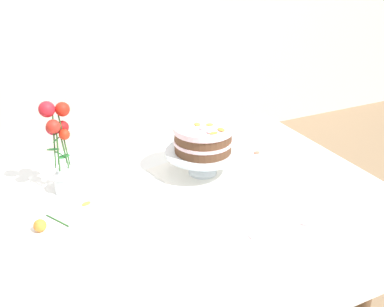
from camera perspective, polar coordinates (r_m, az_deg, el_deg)
name	(u,v)px	position (r m, az deg, el deg)	size (l,w,h in m)	color
dining_table	(187,212)	(1.67, -0.66, -7.51)	(1.40, 1.00, 0.74)	white
linen_napkin	(203,173)	(1.73, 1.38, -2.55)	(0.32, 0.32, 0.00)	white
cake_stand	(203,155)	(1.70, 1.40, -0.13)	(0.29, 0.29, 0.10)	silver
layer_cake	(203,138)	(1.67, 1.43, 2.00)	(0.23, 0.23, 0.11)	brown
flower_vase	(60,151)	(1.61, -16.60, 0.32)	(0.10, 0.10, 0.35)	silver
fallen_rose	(41,225)	(1.48, -18.92, -8.74)	(0.11, 0.10, 0.04)	#2D6028
loose_petal_0	(252,235)	(1.40, 7.78, -10.42)	(0.03, 0.02, 0.01)	pink
loose_petal_1	(305,223)	(1.49, 14.33, -8.72)	(0.03, 0.02, 0.00)	pink
loose_petal_2	(257,153)	(1.92, 8.35, 0.12)	(0.03, 0.02, 0.01)	#E56B51
loose_petal_3	(86,203)	(1.59, -13.47, -6.28)	(0.04, 0.02, 0.01)	yellow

